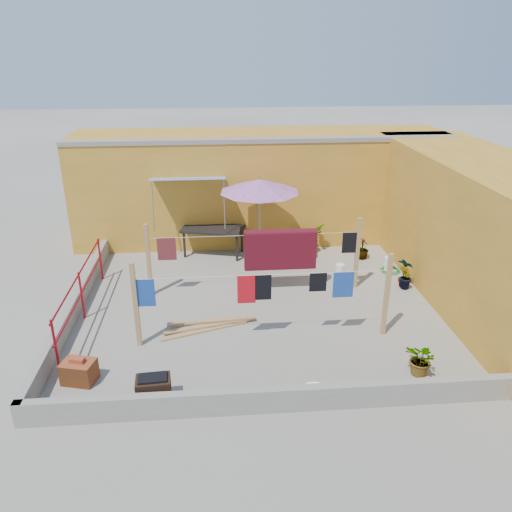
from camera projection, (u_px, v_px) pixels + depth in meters
name	position (u px, v px, depth m)	size (l,w,h in m)	color
ground	(257.00, 306.00, 11.51)	(80.00, 80.00, 0.00)	#9E998E
wall_back	(260.00, 185.00, 15.23)	(11.00, 3.27, 3.21)	orange
wall_right	(486.00, 235.00, 11.30)	(2.40, 9.00, 3.20)	orange
parapet_front	(277.00, 399.00, 8.14)	(8.30, 0.16, 0.44)	gray
parapet_left	(75.00, 305.00, 11.11)	(0.16, 7.30, 0.44)	gray
red_railing	(81.00, 288.00, 10.75)	(0.05, 4.20, 1.10)	#A2101C
clothesline_rig	(276.00, 255.00, 11.66)	(5.09, 2.35, 1.80)	tan
patio_umbrella	(260.00, 186.00, 12.75)	(2.26, 2.26, 2.48)	gray
outdoor_table	(213.00, 230.00, 14.09)	(1.89, 1.28, 0.81)	black
brick_stack	(79.00, 371.00, 8.86)	(0.65, 0.54, 0.49)	#984C23
lumber_pile	(208.00, 325.00, 10.60)	(2.02, 0.77, 0.12)	tan
brazier	(154.00, 390.00, 8.32)	(0.60, 0.42, 0.51)	black
white_basin	(315.00, 391.00, 8.62)	(0.47, 0.47, 0.08)	white
water_jug_a	(389.00, 263.00, 13.37)	(0.24, 0.24, 0.38)	white
water_jug_b	(340.00, 270.00, 12.99)	(0.23, 0.23, 0.36)	white
green_hose	(390.00, 270.00, 13.29)	(0.52, 0.52, 0.08)	#1B7C2C
plant_back_a	(310.00, 238.00, 14.43)	(0.75, 0.65, 0.83)	#205217
plant_back_b	(363.00, 248.00, 13.97)	(0.35, 0.35, 0.63)	#205217
plant_right_a	(404.00, 272.00, 12.28)	(0.42, 0.28, 0.79)	#205217
plant_right_b	(406.00, 277.00, 12.19)	(0.36, 0.29, 0.65)	#205217
plant_right_c	(422.00, 360.00, 9.00)	(0.57, 0.49, 0.63)	#205217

